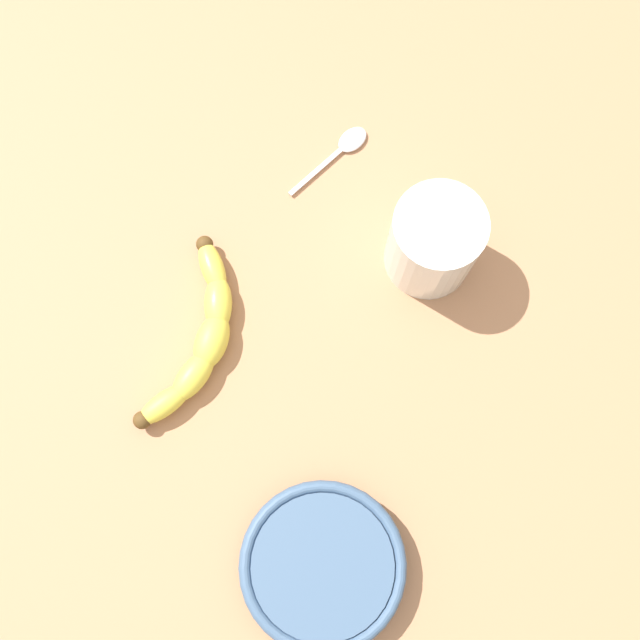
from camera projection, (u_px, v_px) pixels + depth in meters
wooden_tabletop at (258, 350)px, 82.16cm from camera, size 120.00×120.00×3.00cm
banana at (201, 338)px, 79.23cm from camera, size 7.62×21.08×3.32cm
smoothie_glass at (433, 243)px, 78.10cm from camera, size 9.20×9.20×10.34cm
ceramic_bowl at (323, 565)px, 73.59cm from camera, size 15.79×15.79×3.55cm
teaspoon at (348, 143)px, 85.64cm from camera, size 6.21×10.70×0.80cm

